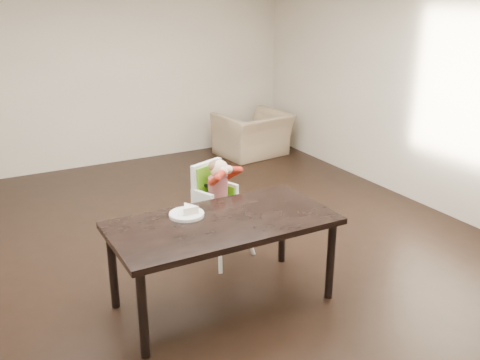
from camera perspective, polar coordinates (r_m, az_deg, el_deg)
The scene contains 6 objects.
ground at distance 5.28m, azimuth -4.14°, elevation -8.52°, with size 7.00×7.00×0.00m, color black.
room_walls at distance 4.70m, azimuth -4.70°, elevation 11.85°, with size 6.02×7.02×2.71m.
dining_table at distance 4.32m, azimuth -1.84°, elevation -5.28°, with size 1.80×0.90×0.75m.
high_chair at distance 5.08m, azimuth -2.55°, elevation -0.94°, with size 0.54×0.54×1.00m.
plate at distance 4.37m, azimuth -5.62°, elevation -3.46°, with size 0.38×0.38×0.08m.
armchair at distance 8.41m, azimuth 1.40°, elevation 5.63°, with size 1.03×0.67×0.90m, color tan.
Camera 1 is at (-1.90, -4.25, 2.49)m, focal length 40.00 mm.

